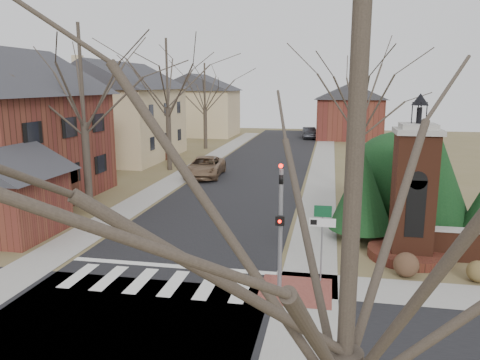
% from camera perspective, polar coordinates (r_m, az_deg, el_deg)
% --- Properties ---
extents(ground, '(120.00, 120.00, 0.00)m').
position_cam_1_polar(ground, '(16.31, -11.06, -13.27)').
color(ground, brown).
rests_on(ground, ground).
extents(main_street, '(8.00, 70.00, 0.01)m').
position_cam_1_polar(main_street, '(36.76, 1.80, 0.91)').
color(main_street, black).
rests_on(main_street, ground).
extents(cross_street, '(120.00, 8.00, 0.01)m').
position_cam_1_polar(cross_street, '(13.89, -15.92, -18.16)').
color(cross_street, black).
rests_on(cross_street, ground).
extents(crosswalk_zone, '(8.00, 2.20, 0.02)m').
position_cam_1_polar(crosswalk_zone, '(16.98, -10.04, -12.16)').
color(crosswalk_zone, silver).
rests_on(crosswalk_zone, ground).
extents(stop_bar, '(8.00, 0.35, 0.02)m').
position_cam_1_polar(stop_bar, '(18.27, -8.34, -10.35)').
color(stop_bar, silver).
rests_on(stop_bar, ground).
extents(sidewalk_right_main, '(2.00, 60.00, 0.02)m').
position_cam_1_polar(sidewalk_right_main, '(36.30, 9.93, 0.62)').
color(sidewalk_right_main, gray).
rests_on(sidewalk_right_main, ground).
extents(sidewalk_left, '(2.00, 60.00, 0.02)m').
position_cam_1_polar(sidewalk_left, '(37.92, -5.98, 1.19)').
color(sidewalk_left, gray).
rests_on(sidewalk_left, ground).
extents(curb_apron, '(2.40, 2.40, 0.02)m').
position_cam_1_polar(curb_apron, '(16.18, 6.77, -13.28)').
color(curb_apron, brown).
rests_on(curb_apron, ground).
extents(traffic_signal_pole, '(0.28, 0.41, 4.50)m').
position_cam_1_polar(traffic_signal_pole, '(14.91, 4.96, -4.85)').
color(traffic_signal_pole, slate).
rests_on(traffic_signal_pole, ground).
extents(sign_post, '(0.90, 0.07, 2.75)m').
position_cam_1_polar(sign_post, '(16.38, 9.98, -5.80)').
color(sign_post, slate).
rests_on(sign_post, ground).
extents(brick_gate_monument, '(3.20, 3.20, 6.47)m').
position_cam_1_polar(brick_gate_monument, '(19.49, 20.26, -2.89)').
color(brick_gate_monument, '#542818').
rests_on(brick_gate_monument, ground).
extents(house_stucco_left, '(9.80, 12.80, 9.28)m').
position_cam_1_polar(house_stucco_left, '(45.04, -14.49, 8.40)').
color(house_stucco_left, '#CCB988').
rests_on(house_stucco_left, ground).
extents(garage_left, '(4.80, 4.80, 4.29)m').
position_cam_1_polar(garage_left, '(23.54, -26.63, -0.84)').
color(garage_left, brown).
rests_on(garage_left, ground).
extents(house_distant_left, '(10.80, 8.80, 8.53)m').
position_cam_1_polar(house_distant_left, '(64.22, -5.13, 9.24)').
color(house_distant_left, '#CCB988').
rests_on(house_distant_left, ground).
extents(house_distant_right, '(8.80, 8.80, 7.30)m').
position_cam_1_polar(house_distant_right, '(61.78, 13.20, 8.34)').
color(house_distant_right, brown).
rests_on(house_distant_right, ground).
extents(evergreen_near, '(2.80, 2.80, 4.10)m').
position_cam_1_polar(evergreen_near, '(21.19, 14.65, -1.05)').
color(evergreen_near, '#473D33').
rests_on(evergreen_near, ground).
extents(evergreen_mid, '(3.40, 3.40, 4.70)m').
position_cam_1_polar(evergreen_mid, '(22.76, 22.82, 0.04)').
color(evergreen_mid, '#473D33').
rests_on(evergreen_mid, ground).
extents(evergreen_mass, '(4.80, 4.80, 4.80)m').
position_cam_1_polar(evergreen_mass, '(23.80, 18.63, 0.32)').
color(evergreen_mass, black).
rests_on(evergreen_mass, ground).
extents(bare_tree_0, '(8.05, 8.05, 11.15)m').
position_cam_1_polar(bare_tree_0, '(26.02, -18.86, 12.95)').
color(bare_tree_0, '#473D33').
rests_on(bare_tree_0, ground).
extents(bare_tree_1, '(8.40, 8.40, 11.64)m').
position_cam_1_polar(bare_tree_1, '(37.90, -8.92, 13.30)').
color(bare_tree_1, '#473D33').
rests_on(bare_tree_1, ground).
extents(bare_tree_2, '(7.35, 7.35, 10.19)m').
position_cam_1_polar(bare_tree_2, '(50.44, -4.33, 11.79)').
color(bare_tree_2, '#473D33').
rests_on(bare_tree_2, ground).
extents(bare_tree_3, '(7.00, 7.00, 9.70)m').
position_cam_1_polar(bare_tree_3, '(29.71, 14.64, 11.00)').
color(bare_tree_3, '#473D33').
rests_on(bare_tree_3, ground).
extents(bare_tree_4, '(6.65, 6.65, 9.21)m').
position_cam_1_polar(bare_tree_4, '(4.69, 13.97, 5.94)').
color(bare_tree_4, '#473D33').
rests_on(bare_tree_4, ground).
extents(pickup_truck, '(2.81, 5.51, 1.49)m').
position_cam_1_polar(pickup_truck, '(35.09, -4.30, 1.60)').
color(pickup_truck, brown).
rests_on(pickup_truck, ground).
extents(distant_car, '(2.06, 4.63, 1.48)m').
position_cam_1_polar(distant_car, '(60.95, 8.39, 5.73)').
color(distant_car, '#2D2F34').
rests_on(distant_car, ground).
extents(dry_shrub_left, '(0.90, 0.90, 0.90)m').
position_cam_1_polar(dry_shrub_left, '(18.05, 19.60, -9.70)').
color(dry_shrub_left, '#4C3322').
rests_on(dry_shrub_left, ground).
extents(dry_shrub_right, '(0.76, 0.76, 0.76)m').
position_cam_1_polar(dry_shrub_right, '(18.60, 27.02, -9.91)').
color(dry_shrub_right, brown).
rests_on(dry_shrub_right, ground).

